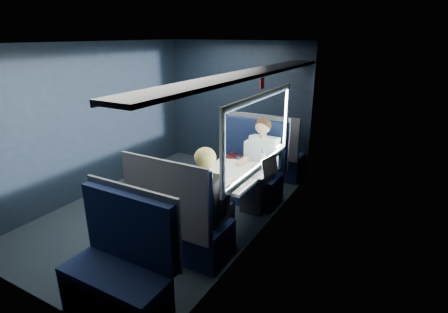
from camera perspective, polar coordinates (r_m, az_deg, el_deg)
The scene contains 13 objects.
ground at distance 5.22m, azimuth -8.76°, elevation -8.32°, with size 2.80×4.20×0.01m, color black.
room_shell at distance 4.70m, azimuth -9.45°, elevation 7.81°, with size 3.00×4.40×2.40m.
table at distance 4.42m, azimuth 1.50°, elevation -3.79°, with size 0.62×1.00×0.74m.
seat_bay_near at distance 5.31m, azimuth 4.03°, elevation -2.57°, with size 1.04×0.62×1.26m.
seat_bay_far at distance 3.95m, azimuth -6.96°, elevation -10.96°, with size 1.04×0.62×1.26m.
seat_row_front at distance 6.11m, azimuth 7.83°, elevation 0.19°, with size 1.04×0.51×1.16m.
seat_row_back at distance 3.39m, azimuth -16.55°, elevation -17.60°, with size 1.04×0.51×1.16m.
man at distance 4.96m, azimuth 5.97°, elevation -0.55°, with size 0.53×0.56×1.32m.
woman at distance 3.80m, azimuth -2.58°, elevation -6.76°, with size 0.53×0.56×1.32m.
papers at distance 4.45m, azimuth 1.00°, elevation -2.47°, with size 0.60×0.87×0.01m, color white.
laptop at distance 4.36m, azimuth 6.66°, elevation -2.16°, with size 0.30×0.37×0.25m.
bottle_small at distance 4.60m, azimuth 6.31°, elevation -0.48°, with size 0.07×0.07×0.24m.
cup at distance 4.66m, azimuth 6.17°, elevation -1.04°, with size 0.06×0.06×0.08m, color white.
Camera 1 is at (2.91, -3.60, 2.40)m, focal length 28.00 mm.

